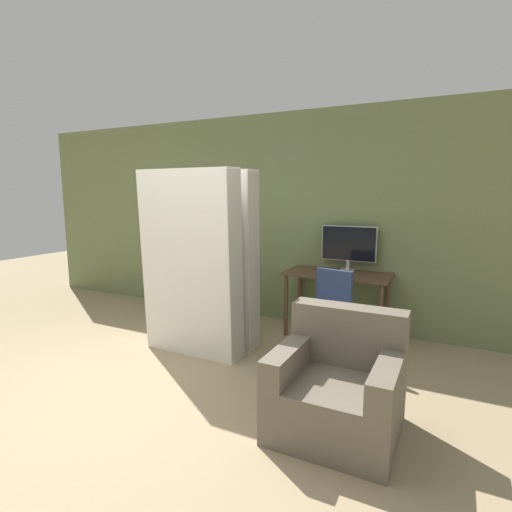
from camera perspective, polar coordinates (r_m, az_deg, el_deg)
name	(u,v)px	position (r m, az deg, el deg)	size (l,w,h in m)	color
ground_plane	(126,409)	(3.53, -18.03, -20.08)	(16.00, 16.00, 0.00)	#9E8966
wall_back	(270,219)	(5.34, 1.96, 5.34)	(8.00, 0.06, 2.70)	#6B7A4C
desk	(337,282)	(4.78, 11.49, -3.70)	(1.21, 0.60, 0.77)	brown
monitor	(349,245)	(4.88, 13.10, 1.53)	(0.65, 0.17, 0.54)	#B7B7BC
office_chair	(326,325)	(4.15, 9.96, -9.69)	(0.53, 0.53, 0.92)	#4C4C51
bookshelf	(169,249)	(6.09, -12.32, 1.02)	(0.61, 0.31, 1.73)	beige
mattress_near	(191,264)	(4.18, -9.25, -1.08)	(1.08, 0.33, 1.94)	silver
mattress_far	(212,258)	(4.49, -6.35, -0.34)	(1.08, 0.29, 1.93)	silver
armchair	(338,386)	(3.07, 11.69, -17.76)	(0.85, 0.80, 0.85)	#665B4C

